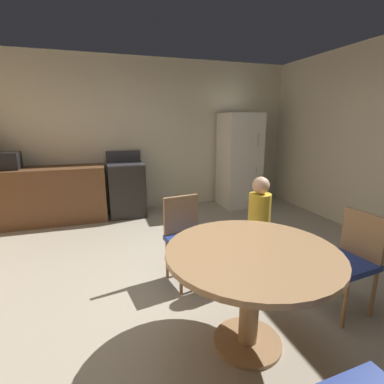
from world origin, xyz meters
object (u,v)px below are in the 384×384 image
(refrigerator, at_px, (239,161))
(microwave, at_px, (3,161))
(oven_range, at_px, (127,189))
(chair_north, at_px, (186,234))
(chair_east, at_px, (351,256))
(person_child, at_px, (258,226))
(dining_table, at_px, (251,270))

(refrigerator, relative_size, microwave, 4.00)
(oven_range, bearing_deg, refrigerator, -1.45)
(chair_north, bearing_deg, oven_range, 179.63)
(chair_east, distance_m, person_child, 0.85)
(refrigerator, height_order, microwave, refrigerator)
(dining_table, height_order, chair_east, chair_east)
(refrigerator, distance_m, person_child, 2.74)
(microwave, bearing_deg, person_child, -41.87)
(chair_east, relative_size, chair_north, 1.00)
(microwave, xyz_separation_m, chair_east, (3.36, -3.24, -0.53))
(chair_east, height_order, chair_north, same)
(dining_table, relative_size, chair_east, 1.38)
(dining_table, bearing_deg, oven_range, 99.24)
(dining_table, bearing_deg, chair_north, 99.50)
(oven_range, relative_size, refrigerator, 0.62)
(oven_range, relative_size, chair_east, 1.26)
(dining_table, relative_size, person_child, 1.10)
(refrigerator, bearing_deg, chair_north, -127.50)
(refrigerator, distance_m, chair_north, 2.90)
(chair_east, bearing_deg, dining_table, 0.00)
(refrigerator, height_order, person_child, refrigerator)
(chair_north, xyz_separation_m, person_child, (0.70, -0.23, 0.08))
(refrigerator, bearing_deg, microwave, 179.27)
(person_child, bearing_deg, refrigerator, -168.97)
(refrigerator, xyz_separation_m, microwave, (-3.92, 0.05, 0.15))
(dining_table, bearing_deg, microwave, 124.83)
(microwave, bearing_deg, chair_east, -43.97)
(microwave, distance_m, chair_east, 4.70)
(oven_range, xyz_separation_m, chair_east, (1.57, -3.25, 0.03))
(chair_north, relative_size, person_child, 0.80)
(refrigerator, relative_size, chair_east, 2.02)
(refrigerator, xyz_separation_m, person_child, (-1.05, -2.51, -0.30))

